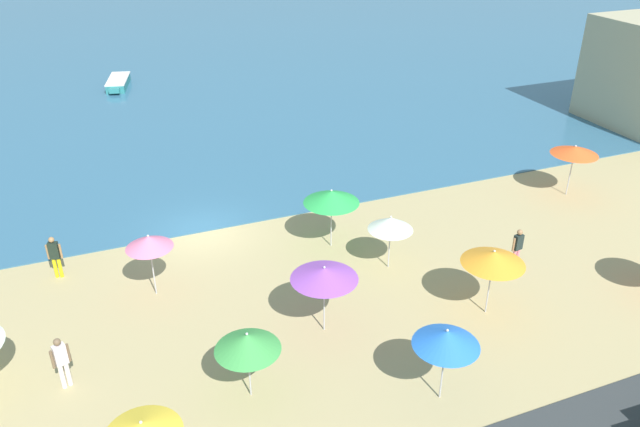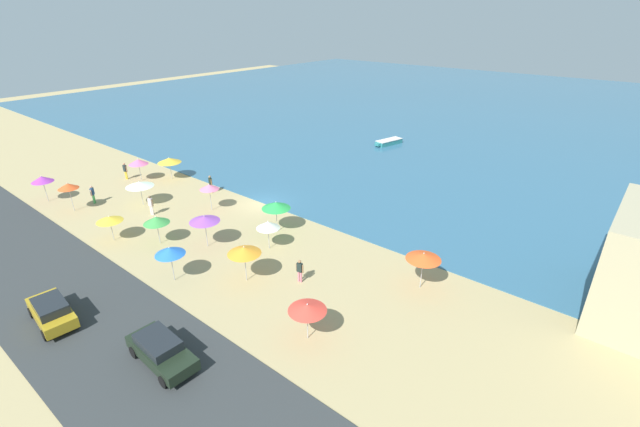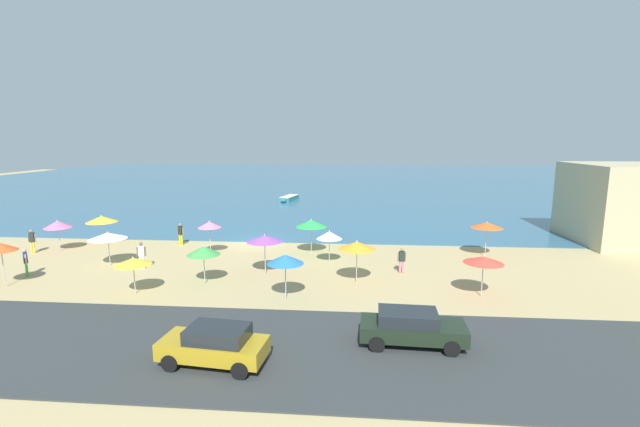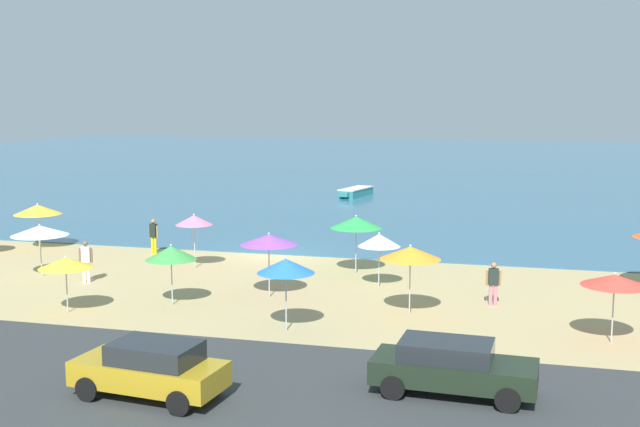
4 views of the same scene
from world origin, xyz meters
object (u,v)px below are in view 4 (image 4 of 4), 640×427
at_px(beach_umbrella_12, 286,266).
at_px(bather_3, 154,234).
at_px(bather_0, 86,259).
at_px(beach_umbrella_10, 379,240).
at_px(beach_umbrella_11, 194,220).
at_px(skiff_nearshore, 355,192).
at_px(beach_umbrella_5, 356,222).
at_px(beach_umbrella_8, 171,253).
at_px(beach_umbrella_4, 269,240).
at_px(beach_umbrella_0, 40,230).
at_px(bather_4, 493,281).
at_px(beach_umbrella_6, 66,263).
at_px(beach_umbrella_2, 38,210).
at_px(parked_car_0, 452,366).
at_px(beach_umbrella_1, 615,280).
at_px(beach_umbrella_7, 410,253).
at_px(parked_car_1, 151,368).

relative_size(beach_umbrella_12, bather_3, 1.43).
bearing_deg(bather_0, beach_umbrella_10, 10.85).
bearing_deg(beach_umbrella_11, bather_0, -129.93).
bearing_deg(skiff_nearshore, beach_umbrella_10, -76.06).
xyz_separation_m(beach_umbrella_5, beach_umbrella_11, (-7.42, -0.80, -0.07)).
height_order(beach_umbrella_8, bather_3, beach_umbrella_8).
bearing_deg(beach_umbrella_10, beach_umbrella_4, -144.89).
xyz_separation_m(beach_umbrella_0, beach_umbrella_5, (13.30, 4.05, 0.27)).
xyz_separation_m(beach_umbrella_4, beach_umbrella_12, (2.00, -4.24, -0.07)).
bearing_deg(skiff_nearshore, bather_4, -69.00).
xyz_separation_m(beach_umbrella_4, beach_umbrella_6, (-6.43, -4.05, -0.45)).
bearing_deg(bather_0, beach_umbrella_12, -24.23).
bearing_deg(beach_umbrella_2, beach_umbrella_5, -5.05).
bearing_deg(bather_0, beach_umbrella_4, -2.71).
xyz_separation_m(beach_umbrella_5, beach_umbrella_10, (1.48, -2.38, -0.32)).
xyz_separation_m(beach_umbrella_6, beach_umbrella_10, (10.31, 6.77, 0.13)).
bearing_deg(beach_umbrella_8, bather_3, 120.06).
distance_m(beach_umbrella_6, beach_umbrella_10, 12.34).
xyz_separation_m(beach_umbrella_5, skiff_nearshore, (-5.88, 27.27, -1.93)).
bearing_deg(parked_car_0, beach_umbrella_8, 148.47).
relative_size(beach_umbrella_4, bather_3, 1.45).
distance_m(beach_umbrella_5, beach_umbrella_10, 2.82).
xyz_separation_m(beach_umbrella_12, bather_4, (6.60, 5.13, -1.30)).
relative_size(beach_umbrella_0, beach_umbrella_1, 1.08).
height_order(beach_umbrella_5, beach_umbrella_6, beach_umbrella_5).
xyz_separation_m(beach_umbrella_7, beach_umbrella_12, (-3.74, -3.01, -0.06)).
bearing_deg(parked_car_0, beach_umbrella_2, 145.66).
xyz_separation_m(beach_umbrella_5, beach_umbrella_12, (-0.40, -9.34, -0.07)).
distance_m(beach_umbrella_1, beach_umbrella_8, 15.73).
xyz_separation_m(beach_umbrella_11, bather_3, (-3.33, 2.55, -1.23)).
relative_size(bather_0, bather_3, 1.02).
bearing_deg(beach_umbrella_5, beach_umbrella_1, -38.24).
bearing_deg(beach_umbrella_0, beach_umbrella_6, -48.74).
bearing_deg(beach_umbrella_7, beach_umbrella_2, 159.04).
bearing_deg(bather_0, beach_umbrella_0, 165.82).
relative_size(beach_umbrella_2, beach_umbrella_12, 0.95).
bearing_deg(beach_umbrella_8, beach_umbrella_6, -148.19).
height_order(beach_umbrella_8, beach_umbrella_11, beach_umbrella_11).
relative_size(bather_3, bather_4, 1.07).
distance_m(beach_umbrella_12, bather_0, 11.35).
bearing_deg(beach_umbrella_5, beach_umbrella_6, -133.97).
relative_size(beach_umbrella_1, beach_umbrella_5, 0.87).
bearing_deg(skiff_nearshore, beach_umbrella_1, -65.60).
bearing_deg(beach_umbrella_1, bather_4, 136.11).
height_order(parked_car_0, parked_car_1, parked_car_1).
bearing_deg(beach_umbrella_5, beach_umbrella_4, -115.13).
bearing_deg(beach_umbrella_7, bather_4, 36.50).
bearing_deg(beach_umbrella_5, bather_0, -156.21).
distance_m(beach_umbrella_6, beach_umbrella_12, 8.44).
distance_m(beach_umbrella_1, beach_umbrella_6, 18.98).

